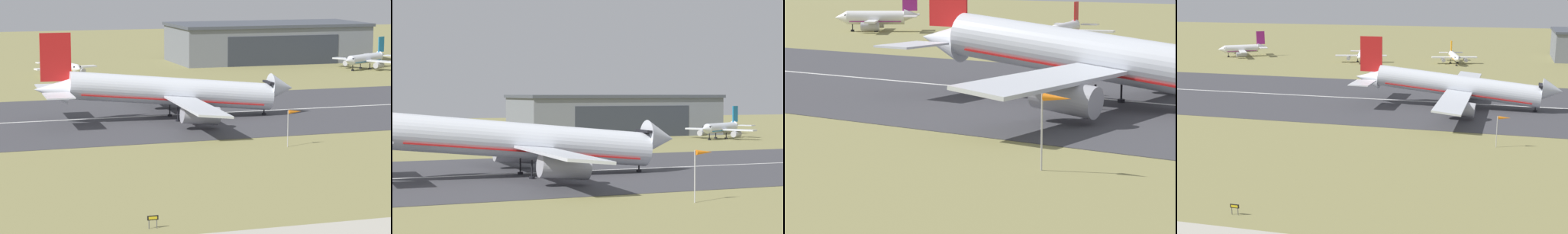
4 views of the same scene
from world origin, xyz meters
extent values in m
cube|color=#3D3D42|center=(0.00, 114.20, 0.03)|extent=(384.94, 55.81, 0.06)
cube|color=silver|center=(0.00, 114.20, 0.07)|extent=(346.45, 0.70, 0.01)
cylinder|color=silver|center=(19.88, 109.68, 5.40)|extent=(39.97, 6.32, 8.81)
cone|color=silver|center=(-3.01, 110.31, 6.34)|extent=(6.80, 4.88, 5.25)
cube|color=red|center=(19.88, 109.68, 3.96)|extent=(35.57, 5.94, 3.45)
cube|color=silver|center=(20.27, 95.19, 4.49)|extent=(6.72, 23.87, 0.95)
cylinder|color=#A8A8B2|center=(21.53, 97.06, 2.62)|extent=(7.15, 3.43, 3.85)
cube|color=silver|center=(21.07, 124.12, 4.49)|extent=(6.72, 23.87, 0.95)
cylinder|color=#A8A8B2|center=(22.23, 122.19, 2.62)|extent=(7.15, 3.43, 3.85)
cube|color=silver|center=(-2.65, 103.69, 6.18)|extent=(5.19, 8.13, 0.24)
cube|color=silver|center=(-2.29, 116.90, 6.18)|extent=(5.19, 8.13, 0.24)
cylinder|color=black|center=(20.08, 106.54, 1.39)|extent=(0.24, 0.24, 2.79)
cylinder|color=black|center=(20.08, 106.54, 0.22)|extent=(0.84, 0.84, 0.44)
cylinder|color=black|center=(20.26, 112.81, 1.39)|extent=(0.24, 0.24, 2.79)
cylinder|color=black|center=(20.26, 112.81, 0.22)|extent=(0.84, 0.84, 0.44)
cylinder|color=white|center=(-76.64, 185.48, 3.27)|extent=(12.96, 10.11, 3.19)
cone|color=white|center=(-83.42, 180.95, 3.27)|extent=(4.16, 4.24, 3.19)
cone|color=white|center=(-69.45, 190.26, 3.85)|extent=(4.78, 4.51, 2.87)
cube|color=black|center=(-82.11, 181.83, 3.91)|extent=(2.42, 2.87, 0.44)
cube|color=#991E7A|center=(-76.64, 185.48, 2.40)|extent=(11.75, 9.23, 0.20)
cube|color=white|center=(-80.31, 190.50, 2.72)|extent=(7.14, 9.04, 0.40)
cylinder|color=#A8A8B2|center=(-80.30, 189.62, 1.48)|extent=(4.55, 3.94, 1.98)
cube|color=white|center=(-73.41, 180.15, 2.72)|extent=(7.14, 9.04, 0.40)
cylinder|color=#A8A8B2|center=(-74.22, 180.50, 1.48)|extent=(4.55, 3.94, 1.98)
cube|color=white|center=(-71.83, 193.52, 3.75)|extent=(5.23, 5.74, 0.24)
cube|color=white|center=(-67.36, 186.81, 3.75)|extent=(5.23, 5.74, 0.24)
cylinder|color=black|center=(-81.23, 182.41, 0.84)|extent=(0.24, 0.24, 1.68)
cylinder|color=black|center=(-81.23, 182.41, 0.22)|extent=(0.84, 0.84, 0.44)
cylinder|color=black|center=(-77.50, 187.20, 0.84)|extent=(0.24, 0.24, 1.68)
cylinder|color=black|center=(-77.50, 187.20, 0.22)|extent=(0.84, 0.84, 0.44)
cylinder|color=black|center=(-75.38, 184.01, 0.84)|extent=(0.24, 0.24, 1.68)
cylinder|color=black|center=(-75.38, 184.01, 0.22)|extent=(0.84, 0.84, 0.44)
cylinder|color=white|center=(-23.66, 180.90, 3.00)|extent=(5.14, 13.98, 2.28)
cone|color=white|center=(-21.99, 173.15, 3.00)|extent=(2.66, 2.49, 2.28)
cone|color=white|center=(-25.40, 188.99, 3.41)|extent=(2.58, 3.11, 2.05)
cube|color=black|center=(-22.22, 174.25, 3.45)|extent=(2.13, 1.48, 0.44)
cube|color=red|center=(-23.66, 180.90, 2.37)|extent=(4.74, 12.61, 0.20)
cube|color=white|center=(-29.02, 179.46, 2.60)|extent=(9.09, 4.04, 0.40)
cylinder|color=#A8A8B2|center=(-28.24, 179.18, 1.64)|extent=(2.01, 3.20, 1.42)
cube|color=white|center=(-18.17, 181.80, 2.60)|extent=(9.09, 4.04, 0.40)
cylinder|color=#A8A8B2|center=(-18.77, 181.22, 1.64)|extent=(2.01, 3.20, 1.42)
cube|color=red|center=(-25.31, 188.59, 6.08)|extent=(0.80, 2.49, 3.88)
cube|color=white|center=(-28.22, 188.37, 3.34)|extent=(3.87, 2.86, 0.24)
cube|color=white|center=(-22.57, 189.59, 3.34)|extent=(3.87, 2.86, 0.24)
cylinder|color=black|center=(-22.45, 175.32, 0.93)|extent=(0.24, 0.24, 1.85)
cylinder|color=black|center=(-22.45, 175.32, 0.22)|extent=(0.84, 0.84, 0.44)
cylinder|color=black|center=(-25.04, 180.83, 0.93)|extent=(0.24, 0.24, 1.85)
cylinder|color=black|center=(-25.04, 180.83, 0.22)|extent=(0.84, 0.84, 0.44)
cylinder|color=black|center=(-22.36, 181.41, 0.93)|extent=(0.24, 0.24, 1.85)
cylinder|color=black|center=(-22.36, 181.41, 0.22)|extent=(0.84, 0.84, 0.44)
cylinder|color=#B7B7BC|center=(30.06, 77.40, 2.97)|extent=(0.14, 0.14, 5.95)
cone|color=orange|center=(31.33, 77.50, 5.70)|extent=(2.29, 0.77, 0.60)
camera|label=1|loc=(-27.43, -57.92, 28.43)|focal=85.00mm
camera|label=2|loc=(-13.33, 2.34, 12.45)|focal=70.00mm
camera|label=3|loc=(64.32, 17.20, 15.57)|focal=85.00mm
camera|label=4|loc=(30.85, -22.42, 29.69)|focal=50.00mm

